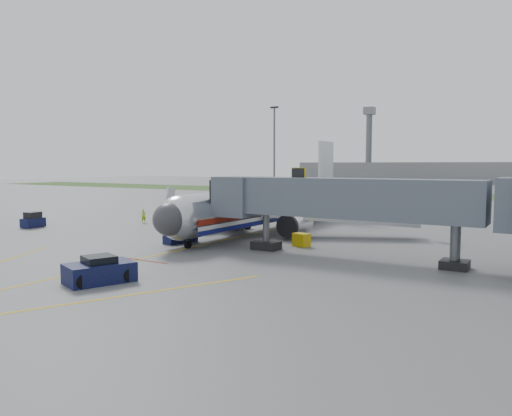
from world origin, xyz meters
The scene contains 16 objects.
ground centered at (0.00, 0.00, 0.00)m, with size 400.00×400.00×0.00m, color #565659.
grass_strip centered at (0.00, 90.00, 0.01)m, with size 300.00×25.00×0.01m, color #2D4C1E.
apron_markings centered at (0.00, -7.40, 0.00)m, with size 21.52×50.00×0.01m.
airliner centered at (0.00, 15.25, 2.65)m, with size 32.10×35.67×10.25m.
jet_bridge centered at (12.86, 5.00, 4.47)m, with size 25.30×4.00×6.90m.
light_mast_left centered at (-30.00, 70.00, 10.78)m, with size 2.00×0.44×20.40m.
distant_terminal centered at (-10.00, 170.00, 4.00)m, with size 120.00×14.00×8.00m, color slate.
control_tower centered at (-40.00, 165.00, 17.33)m, with size 4.00×4.00×30.00m.
pushback_tug centered at (3.33, -10.45, 0.68)m, with size 3.63×4.51×1.63m.
baggage_tug centered at (-24.07, 3.82, 0.78)m, with size 1.61×2.67×1.77m.
baggage_cart_a centered at (-3.17, 14.13, 0.75)m, with size 1.46×1.46×1.48m.
baggage_cart_b centered at (-5.36, 11.81, 0.93)m, with size 1.98×1.98×1.83m.
baggage_cart_c centered at (-8.65, 15.41, 0.94)m, with size 1.72×1.72×1.85m.
belt_loader centered at (-2.49, 4.04, 0.46)m, with size 1.75×3.93×1.86m.
ground_power_cart centered at (7.82, 8.00, 0.56)m, with size 1.67×1.38×1.14m.
ramp_worker centered at (-16.61, 13.78, 0.83)m, with size 0.60×0.40×1.66m, color #99E21A.
Camera 1 is at (27.03, -30.85, 7.14)m, focal length 35.00 mm.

